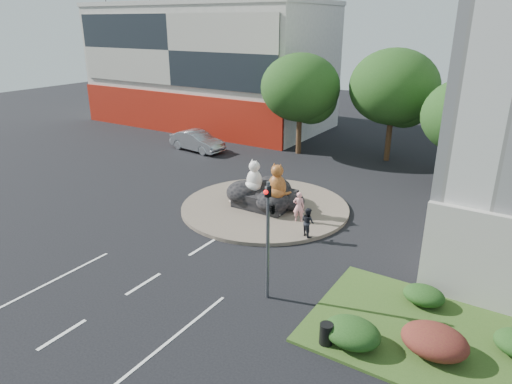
# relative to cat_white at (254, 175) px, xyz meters

# --- Properties ---
(ground) EXTENTS (120.00, 120.00, 0.00)m
(ground) POSITION_rel_cat_white_xyz_m (0.61, -9.78, -2.07)
(ground) COLOR black
(ground) RESTS_ON ground
(roundabout_island) EXTENTS (10.00, 10.00, 0.20)m
(roundabout_island) POSITION_rel_cat_white_xyz_m (0.61, 0.22, -1.97)
(roundabout_island) COLOR brown
(roundabout_island) RESTS_ON ground
(rock_plinth) EXTENTS (3.20, 2.60, 0.90)m
(rock_plinth) POSITION_rel_cat_white_xyz_m (0.61, 0.22, -1.42)
(rock_plinth) COLOR black
(rock_plinth) RESTS_ON roundabout_island
(shophouse_block) EXTENTS (25.20, 12.30, 17.40)m
(shophouse_block) POSITION_rel_cat_white_xyz_m (-17.39, 18.13, 4.12)
(shophouse_block) COLOR beige
(shophouse_block) RESTS_ON ground
(grass_verge) EXTENTS (10.00, 6.00, 0.12)m
(grass_verge) POSITION_rel_cat_white_xyz_m (12.61, -6.78, -2.01)
(grass_verge) COLOR #2C4B19
(grass_verge) RESTS_ON ground
(tree_left) EXTENTS (6.46, 6.46, 8.27)m
(tree_left) POSITION_rel_cat_white_xyz_m (-3.32, 12.28, 3.18)
(tree_left) COLOR #382314
(tree_left) RESTS_ON ground
(tree_mid) EXTENTS (6.84, 6.84, 8.76)m
(tree_mid) POSITION_rel_cat_white_xyz_m (3.68, 14.28, 3.49)
(tree_mid) COLOR #382314
(tree_mid) RESTS_ON ground
(tree_right) EXTENTS (5.70, 5.70, 7.30)m
(tree_right) POSITION_rel_cat_white_xyz_m (9.68, 10.28, 2.56)
(tree_right) COLOR #382314
(tree_right) RESTS_ON ground
(hedge_near_green) EXTENTS (2.00, 1.60, 0.90)m
(hedge_near_green) POSITION_rel_cat_white_xyz_m (9.61, -8.78, -1.50)
(hedge_near_green) COLOR #1A3B13
(hedge_near_green) RESTS_ON grass_verge
(hedge_red) EXTENTS (2.20, 1.76, 0.99)m
(hedge_red) POSITION_rel_cat_white_xyz_m (12.11, -7.78, -1.45)
(hedge_red) COLOR #54161A
(hedge_red) RESTS_ON grass_verge
(hedge_back_green) EXTENTS (1.60, 1.28, 0.72)m
(hedge_back_green) POSITION_rel_cat_white_xyz_m (11.11, -4.98, -1.59)
(hedge_back_green) COLOR #1A3B13
(hedge_back_green) RESTS_ON grass_verge
(traffic_light) EXTENTS (0.44, 1.24, 5.00)m
(traffic_light) POSITION_rel_cat_white_xyz_m (5.71, -7.78, 1.56)
(traffic_light) COLOR #595B60
(traffic_light) RESTS_ON ground
(cat_white) EXTENTS (1.39, 1.28, 1.93)m
(cat_white) POSITION_rel_cat_white_xyz_m (0.00, 0.00, 0.00)
(cat_white) COLOR silver
(cat_white) RESTS_ON rock_plinth
(cat_tabby) EXTENTS (1.26, 1.10, 2.07)m
(cat_tabby) POSITION_rel_cat_white_xyz_m (1.73, -0.31, 0.07)
(cat_tabby) COLOR #C85429
(cat_tabby) RESTS_ON rock_plinth
(kitten_calico) EXTENTS (0.66, 0.64, 0.84)m
(kitten_calico) POSITION_rel_cat_white_xyz_m (-1.20, -0.54, -1.45)
(kitten_calico) COLOR white
(kitten_calico) RESTS_ON roundabout_island
(kitten_white) EXTENTS (0.59, 0.61, 0.76)m
(kitten_white) POSITION_rel_cat_white_xyz_m (1.95, -0.83, -1.48)
(kitten_white) COLOR beige
(kitten_white) RESTS_ON roundabout_island
(pedestrian_pink) EXTENTS (0.74, 0.62, 1.72)m
(pedestrian_pink) POSITION_rel_cat_white_xyz_m (3.37, -0.74, -1.01)
(pedestrian_pink) COLOR pink
(pedestrian_pink) RESTS_ON roundabout_island
(pedestrian_dark) EXTENTS (0.94, 0.87, 1.54)m
(pedestrian_dark) POSITION_rel_cat_white_xyz_m (4.61, -2.13, -1.10)
(pedestrian_dark) COLOR black
(pedestrian_dark) RESTS_ON roundabout_island
(parked_car) EXTENTS (5.39, 2.40, 1.72)m
(parked_car) POSITION_rel_cat_white_xyz_m (-11.16, 8.23, -1.21)
(parked_car) COLOR #9C9EA3
(parked_car) RESTS_ON ground
(litter_bin) EXTENTS (0.56, 0.56, 0.78)m
(litter_bin) POSITION_rel_cat_white_xyz_m (8.86, -9.24, -1.56)
(litter_bin) COLOR black
(litter_bin) RESTS_ON grass_verge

